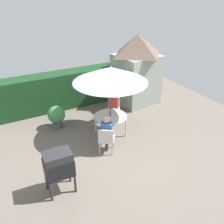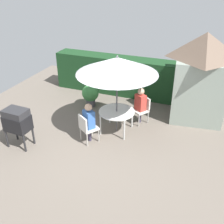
# 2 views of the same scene
# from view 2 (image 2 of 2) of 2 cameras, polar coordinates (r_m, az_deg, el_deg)

# --- Properties ---
(ground_plane) EXTENTS (11.00, 11.00, 0.00)m
(ground_plane) POSITION_cam_2_polar(r_m,az_deg,el_deg) (8.31, -1.04, -6.05)
(ground_plane) COLOR #6B6056
(hedge_backdrop) EXTENTS (7.17, 0.81, 1.53)m
(hedge_backdrop) POSITION_cam_2_polar(r_m,az_deg,el_deg) (10.91, 5.97, 7.13)
(hedge_backdrop) COLOR #193D1E
(hedge_backdrop) RESTS_ON ground
(garden_shed) EXTENTS (1.96, 1.91, 2.96)m
(garden_shed) POSITION_cam_2_polar(r_m,az_deg,el_deg) (9.42, 18.28, 7.18)
(garden_shed) COLOR gray
(garden_shed) RESTS_ON ground
(patio_table) EXTENTS (1.13, 1.13, 0.72)m
(patio_table) POSITION_cam_2_polar(r_m,az_deg,el_deg) (8.45, 1.00, -0.17)
(patio_table) COLOR white
(patio_table) RESTS_ON ground
(patio_umbrella) EXTENTS (2.42, 2.42, 2.51)m
(patio_umbrella) POSITION_cam_2_polar(r_m,az_deg,el_deg) (7.83, 1.10, 9.82)
(patio_umbrella) COLOR #4C4C51
(patio_umbrella) RESTS_ON ground
(bbq_grill) EXTENTS (0.72, 0.53, 1.20)m
(bbq_grill) POSITION_cam_2_polar(r_m,az_deg,el_deg) (8.12, -19.51, -1.75)
(bbq_grill) COLOR black
(bbq_grill) RESTS_ON ground
(chair_near_shed) EXTENTS (0.64, 0.64, 0.90)m
(chair_near_shed) POSITION_cam_2_polar(r_m,az_deg,el_deg) (9.09, 6.40, 0.85)
(chair_near_shed) COLOR silver
(chair_near_shed) RESTS_ON ground
(chair_far_side) EXTENTS (0.64, 0.64, 0.90)m
(chair_far_side) POSITION_cam_2_polar(r_m,az_deg,el_deg) (8.02, -5.39, -3.15)
(chair_far_side) COLOR silver
(chair_far_side) RESTS_ON ground
(potted_plant_by_shed) EXTENTS (0.63, 0.63, 0.86)m
(potted_plant_by_shed) POSITION_cam_2_polar(r_m,az_deg,el_deg) (10.13, -4.61, 3.82)
(potted_plant_by_shed) COLOR #4C4C51
(potted_plant_by_shed) RESTS_ON ground
(person_in_red) EXTENTS (0.42, 0.39, 1.26)m
(person_in_red) POSITION_cam_2_polar(r_m,az_deg,el_deg) (8.92, 6.06, 2.20)
(person_in_red) COLOR #CC3D33
(person_in_red) RESTS_ON ground
(person_in_blue) EXTENTS (0.42, 0.39, 1.26)m
(person_in_blue) POSITION_cam_2_polar(r_m,az_deg,el_deg) (7.92, -4.94, -1.35)
(person_in_blue) COLOR #3866B2
(person_in_blue) RESTS_ON ground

